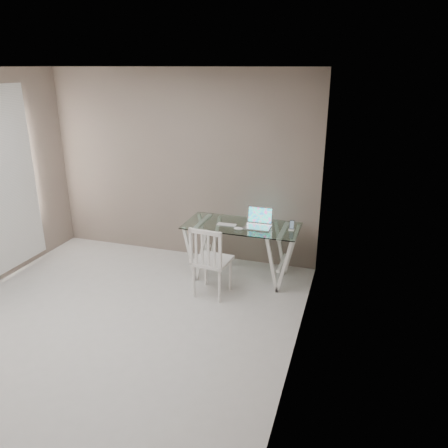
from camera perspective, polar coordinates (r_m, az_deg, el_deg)
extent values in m
plane|color=#B7B4B0|center=(5.03, -15.32, -13.42)|extent=(4.50, 4.50, 0.00)
cube|color=white|center=(4.24, -18.80, 18.85)|extent=(4.00, 4.50, 0.02)
cube|color=#73645A|center=(6.36, -5.58, 7.53)|extent=(4.00, 0.02, 2.70)
cube|color=#73645A|center=(3.74, 9.43, -1.62)|extent=(0.02, 4.50, 2.70)
cube|color=silver|center=(5.71, 2.34, -0.21)|extent=(1.50, 0.70, 0.01)
cube|color=silver|center=(6.01, -2.78, -3.04)|extent=(0.24, 0.62, 0.72)
cube|color=silver|center=(5.75, 7.60, -4.32)|extent=(0.24, 0.62, 0.72)
cube|color=white|center=(5.39, -1.53, -4.80)|extent=(0.46, 0.46, 0.04)
cylinder|color=white|center=(5.42, -3.92, -7.46)|extent=(0.04, 0.04, 0.43)
cylinder|color=white|center=(5.29, -0.59, -8.14)|extent=(0.04, 0.04, 0.43)
cylinder|color=white|center=(5.70, -2.37, -6.01)|extent=(0.04, 0.04, 0.43)
cylinder|color=white|center=(5.57, 0.83, -6.62)|extent=(0.04, 0.04, 0.43)
cube|color=white|center=(5.13, -2.47, -3.25)|extent=(0.42, 0.07, 0.47)
cube|color=silver|center=(5.64, 4.38, -0.39)|extent=(0.34, 0.23, 0.02)
cube|color=#19D899|center=(5.73, 4.74, 1.18)|extent=(0.34, 0.05, 0.22)
cube|color=silver|center=(5.71, 0.35, -0.09)|extent=(0.27, 0.12, 0.01)
ellipsoid|color=silver|center=(5.54, 1.89, -0.60)|extent=(0.12, 0.07, 0.04)
cube|color=white|center=(5.60, 8.80, -0.73)|extent=(0.07, 0.07, 0.02)
cube|color=black|center=(5.58, 8.85, -0.09)|extent=(0.06, 0.03, 0.11)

